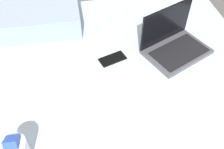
# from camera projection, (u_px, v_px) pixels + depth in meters

# --- Properties ---
(bed_mattress) EXTENTS (1.80, 1.40, 0.18)m
(bed_mattress) POSITION_uv_depth(u_px,v_px,m) (88.00, 89.00, 1.32)
(bed_mattress) COLOR silver
(bed_mattress) RESTS_ON ground
(laptop) EXTENTS (0.40, 0.35, 0.23)m
(laptop) POSITION_uv_depth(u_px,v_px,m) (174.00, 44.00, 1.36)
(laptop) COLOR #4C4C51
(laptop) RESTS_ON bed_mattress
(cell_phone) EXTENTS (0.15, 0.11, 0.01)m
(cell_phone) POSITION_uv_depth(u_px,v_px,m) (112.00, 59.00, 1.34)
(cell_phone) COLOR black
(cell_phone) RESTS_ON bed_mattress
(pillow) EXTENTS (0.52, 0.36, 0.13)m
(pillow) POSITION_uv_depth(u_px,v_px,m) (35.00, 16.00, 1.50)
(pillow) COLOR #8C9EB7
(pillow) RESTS_ON bed_mattress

